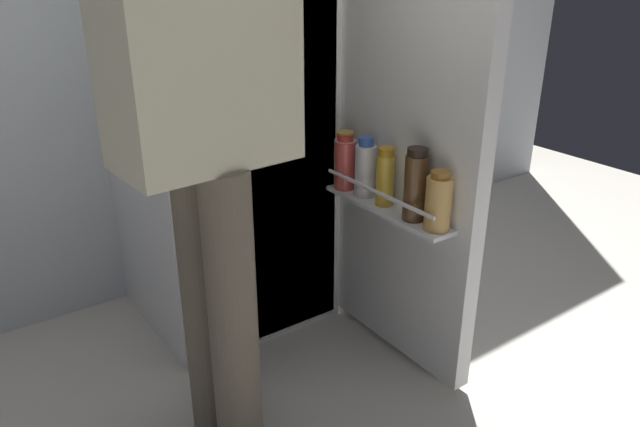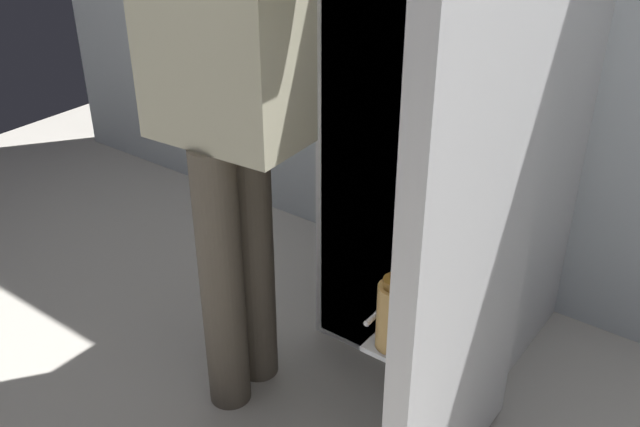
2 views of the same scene
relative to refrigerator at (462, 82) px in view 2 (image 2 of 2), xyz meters
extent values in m
plane|color=#B7B2A8|center=(-0.03, -0.48, -0.87)|extent=(5.39, 5.39, 0.00)
cube|color=white|center=(-0.03, 0.06, 0.00)|extent=(0.61, 0.58, 1.74)
cube|color=white|center=(-0.03, -0.23, 0.00)|extent=(0.57, 0.01, 1.70)
cube|color=white|center=(-0.03, -0.18, 0.05)|extent=(0.53, 0.09, 0.01)
cube|color=white|center=(0.30, -0.52, 0.00)|extent=(0.06, 0.58, 1.69)
cube|color=white|center=(0.23, -0.52, -0.33)|extent=(0.09, 0.48, 0.01)
cylinder|color=silver|center=(0.19, -0.52, -0.27)|extent=(0.01, 0.47, 0.01)
cylinder|color=white|center=(0.23, -0.41, -0.25)|extent=(0.07, 0.07, 0.16)
cylinder|color=#335BB2|center=(0.23, -0.41, -0.16)|extent=(0.05, 0.05, 0.03)
cylinder|color=gold|center=(0.23, -0.51, -0.25)|extent=(0.05, 0.05, 0.15)
cylinder|color=#BC8419|center=(0.23, -0.51, -0.16)|extent=(0.05, 0.05, 0.02)
cylinder|color=brown|center=(0.23, -0.64, -0.23)|extent=(0.07, 0.07, 0.19)
cylinder|color=black|center=(0.23, -0.64, -0.13)|extent=(0.06, 0.06, 0.02)
cylinder|color=#DB4C47|center=(0.22, -0.33, -0.25)|extent=(0.07, 0.07, 0.16)
cylinder|color=#B22D28|center=(0.22, -0.33, -0.16)|extent=(0.05, 0.05, 0.02)
cylinder|color=tan|center=(0.23, -0.72, -0.25)|extent=(0.07, 0.07, 0.15)
cylinder|color=#996623|center=(0.23, -0.72, -0.17)|extent=(0.05, 0.05, 0.02)
cylinder|color=#EDE5CC|center=(0.22, -0.32, -0.25)|extent=(0.07, 0.07, 0.16)
cylinder|color=#B78933|center=(0.22, -0.32, -0.16)|extent=(0.05, 0.05, 0.03)
cylinder|color=gold|center=(0.04, -0.18, 0.11)|extent=(0.08, 0.08, 0.10)
cylinder|color=#665B4C|center=(-0.36, -0.49, -0.47)|extent=(0.12, 0.12, 0.80)
cylinder|color=#665B4C|center=(-0.35, -0.63, -0.47)|extent=(0.12, 0.12, 0.80)
cube|color=beige|center=(-0.35, -0.56, 0.22)|extent=(0.40, 0.25, 0.57)
cylinder|color=beige|center=(-0.37, -0.37, 0.20)|extent=(0.08, 0.08, 0.54)
camera|label=1|loc=(-0.89, -1.76, 0.37)|focal=33.89mm
camera|label=2|loc=(0.81, -1.75, 0.64)|focal=39.97mm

